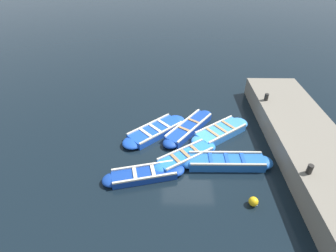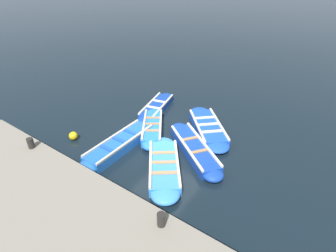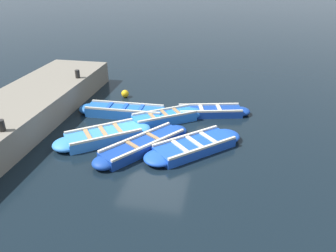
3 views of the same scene
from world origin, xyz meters
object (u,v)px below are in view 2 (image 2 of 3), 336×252
at_px(boat_far_corner, 194,148).
at_px(boat_outer_left, 120,144).
at_px(bollard_mid_north, 161,219).
at_px(buoy_orange_near, 73,136).
at_px(boat_drifting, 164,166).
at_px(boat_bow_out, 208,127).
at_px(boat_tucked, 157,107).
at_px(boat_stern_in, 152,128).
at_px(bollard_north, 31,143).

relative_size(boat_far_corner, boat_outer_left, 0.90).
relative_size(bollard_mid_north, buoy_orange_near, 1.03).
xyz_separation_m(boat_drifting, boat_bow_out, (-3.12, 0.05, -0.02)).
height_order(boat_bow_out, bollard_mid_north, bollard_mid_north).
bearing_deg(boat_drifting, boat_outer_left, -92.22).
height_order(boat_tucked, boat_outer_left, boat_outer_left).
distance_m(boat_outer_left, bollard_mid_north, 4.67).
relative_size(boat_drifting, boat_stern_in, 1.09).
xyz_separation_m(boat_tucked, boat_outer_left, (3.31, 0.74, 0.04)).
bearing_deg(boat_stern_in, boat_outer_left, -9.27).
xyz_separation_m(boat_drifting, bollard_mid_north, (2.45, 1.68, 0.99)).
bearing_deg(boat_drifting, boat_far_corner, 167.65).
distance_m(bollard_north, bollard_mid_north, 5.17).
distance_m(boat_stern_in, bollard_mid_north, 5.57).
bearing_deg(boat_drifting, boat_tucked, -139.96).
bearing_deg(boat_stern_in, boat_bow_out, 126.07).
distance_m(boat_drifting, boat_tucked, 4.43).
height_order(boat_drifting, bollard_mid_north, bollard_mid_north).
bearing_deg(bollard_mid_north, boat_tucked, -142.19).
relative_size(boat_drifting, boat_far_corner, 0.95).
height_order(bollard_north, bollard_mid_north, same).
height_order(boat_far_corner, buoy_orange_near, boat_far_corner).
height_order(boat_tucked, bollard_mid_north, bollard_mid_north).
bearing_deg(buoy_orange_near, boat_far_corner, 114.78).
bearing_deg(boat_drifting, boat_bow_out, 179.14).
xyz_separation_m(boat_drifting, buoy_orange_near, (0.55, -4.09, -0.01)).
bearing_deg(boat_stern_in, boat_drifting, 46.56).
bearing_deg(bollard_mid_north, bollard_north, -90.00).
distance_m(bollard_mid_north, buoy_orange_near, 6.16).
bearing_deg(bollard_north, boat_far_corner, 135.99).
relative_size(boat_bow_out, buoy_orange_near, 9.72).
bearing_deg(buoy_orange_near, bollard_mid_north, 71.76).
distance_m(boat_drifting, bollard_north, 4.37).
xyz_separation_m(boat_tucked, buoy_orange_near, (3.94, -1.24, 0.02)).
bearing_deg(buoy_orange_near, boat_outer_left, 107.73).
relative_size(boat_stern_in, bollard_mid_north, 8.53).
xyz_separation_m(boat_outer_left, bollard_north, (2.53, -1.37, 0.98)).
distance_m(boat_far_corner, bollard_north, 5.57).
relative_size(boat_outer_left, bollard_north, 10.98).
xyz_separation_m(boat_tucked, bollard_mid_north, (5.85, 4.54, 1.02)).
xyz_separation_m(boat_drifting, boat_far_corner, (-1.49, 0.33, -0.01)).
height_order(boat_drifting, boat_bow_out, boat_drifting).
height_order(boat_outer_left, buoy_orange_near, boat_outer_left).
bearing_deg(boat_tucked, boat_drifting, 40.04).
xyz_separation_m(boat_bow_out, boat_stern_in, (1.38, -1.89, 0.03)).
bearing_deg(bollard_north, bollard_mid_north, 90.00).
bearing_deg(boat_bow_out, bollard_mid_north, 16.37).
bearing_deg(boat_outer_left, bollard_north, -28.35).
relative_size(boat_far_corner, bollard_north, 9.86).
bearing_deg(bollard_mid_north, boat_far_corner, -160.99).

